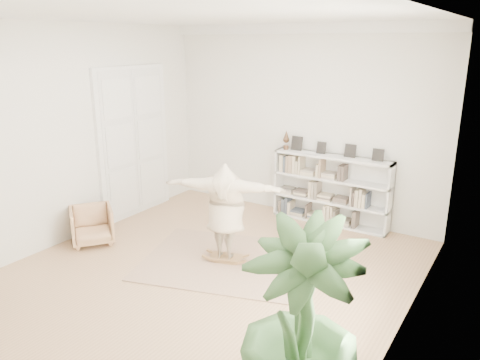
# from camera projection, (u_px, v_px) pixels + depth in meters

# --- Properties ---
(floor) EXTENTS (6.00, 6.00, 0.00)m
(floor) POSITION_uv_depth(u_px,v_px,m) (209.00, 272.00, 6.94)
(floor) COLOR #9C7550
(floor) RESTS_ON ground
(room_shell) EXTENTS (6.00, 6.00, 6.00)m
(room_shell) POSITION_uv_depth(u_px,v_px,m) (303.00, 28.00, 8.32)
(room_shell) COLOR silver
(room_shell) RESTS_ON floor
(doors) EXTENTS (0.09, 1.78, 2.92)m
(doors) POSITION_uv_depth(u_px,v_px,m) (134.00, 144.00, 8.98)
(doors) COLOR white
(doors) RESTS_ON floor
(bookshelf) EXTENTS (2.20, 0.35, 1.64)m
(bookshelf) POSITION_uv_depth(u_px,v_px,m) (331.00, 190.00, 8.66)
(bookshelf) COLOR silver
(bookshelf) RESTS_ON floor
(armchair) EXTENTS (0.95, 0.95, 0.63)m
(armchair) POSITION_uv_depth(u_px,v_px,m) (92.00, 225.00, 7.88)
(armchair) COLOR tan
(armchair) RESTS_ON floor
(rug) EXTENTS (2.97, 2.64, 0.02)m
(rug) POSITION_uv_depth(u_px,v_px,m) (226.00, 261.00, 7.27)
(rug) COLOR tan
(rug) RESTS_ON floor
(rocker_board) EXTENTS (0.55, 0.42, 0.10)m
(rocker_board) POSITION_uv_depth(u_px,v_px,m) (226.00, 257.00, 7.26)
(rocker_board) COLOR brown
(rocker_board) RESTS_ON rug
(person) EXTENTS (1.90, 1.01, 1.49)m
(person) POSITION_uv_depth(u_px,v_px,m) (226.00, 209.00, 7.03)
(person) COLOR #C4B093
(person) RESTS_ON rocker_board
(houseplant) EXTENTS (1.14, 1.14, 1.88)m
(houseplant) POSITION_uv_depth(u_px,v_px,m) (300.00, 325.00, 4.03)
(houseplant) COLOR #33582C
(houseplant) RESTS_ON floor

